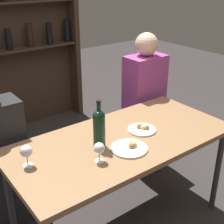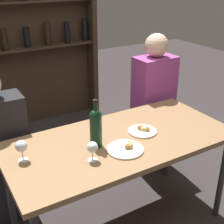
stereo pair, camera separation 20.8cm
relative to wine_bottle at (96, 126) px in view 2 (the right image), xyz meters
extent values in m
plane|color=#332D2D|center=(0.18, 0.00, -0.88)|extent=(10.00, 10.00, 0.00)
cube|color=olive|center=(0.18, 0.00, -0.16)|extent=(1.52, 0.73, 0.04)
cylinder|color=#2D2D30|center=(0.88, -0.31, -0.53)|extent=(0.04, 0.04, 0.70)
cylinder|color=#2D2D30|center=(-0.52, 0.30, -0.53)|extent=(0.04, 0.04, 0.70)
cylinder|color=#2D2D30|center=(0.88, 0.30, -0.53)|extent=(0.04, 0.04, 0.70)
cube|color=#38281C|center=(0.18, 2.05, 0.16)|extent=(1.61, 0.02, 2.09)
cube|color=#38281C|center=(0.99, 1.94, 0.16)|extent=(0.06, 0.18, 2.09)
cube|color=#38281C|center=(0.18, 1.94, 0.07)|extent=(1.53, 0.18, 0.02)
cylinder|color=black|center=(-0.06, 1.94, 0.19)|extent=(0.07, 0.07, 0.23)
cylinder|color=black|center=(0.18, 1.95, 0.19)|extent=(0.07, 0.07, 0.22)
cylinder|color=black|center=(0.42, 1.94, 0.21)|extent=(0.07, 0.07, 0.26)
cylinder|color=black|center=(0.66, 1.93, 0.20)|extent=(0.07, 0.07, 0.24)
cylinder|color=black|center=(0.90, 1.95, 0.21)|extent=(0.07, 0.07, 0.26)
cube|color=#38281C|center=(0.18, 1.94, 0.56)|extent=(1.53, 0.18, 0.02)
cylinder|color=black|center=(0.00, 0.00, -0.03)|extent=(0.08, 0.08, 0.21)
sphere|color=black|center=(0.00, 0.00, 0.07)|extent=(0.08, 0.08, 0.08)
cylinder|color=black|center=(0.00, 0.00, 0.12)|extent=(0.03, 0.03, 0.09)
cylinder|color=black|center=(0.00, 0.00, 0.17)|extent=(0.03, 0.03, 0.01)
cylinder|color=silver|center=(-0.44, 0.07, -0.14)|extent=(0.06, 0.06, 0.00)
cylinder|color=silver|center=(-0.44, 0.07, -0.10)|extent=(0.01, 0.01, 0.07)
sphere|color=silver|center=(-0.44, 0.07, -0.04)|extent=(0.07, 0.07, 0.07)
cylinder|color=silver|center=(-0.10, -0.14, -0.14)|extent=(0.06, 0.06, 0.00)
cylinder|color=silver|center=(-0.10, -0.14, -0.10)|extent=(0.01, 0.01, 0.07)
sphere|color=silver|center=(-0.10, -0.14, -0.05)|extent=(0.07, 0.07, 0.07)
cylinder|color=silver|center=(0.36, 0.00, -0.13)|extent=(0.20, 0.20, 0.01)
sphere|color=#C67038|center=(0.38, -0.02, -0.12)|extent=(0.03, 0.03, 0.03)
sphere|color=#99B256|center=(0.38, -0.02, -0.12)|extent=(0.04, 0.04, 0.04)
sphere|color=#C67038|center=(0.38, -0.02, -0.12)|extent=(0.04, 0.04, 0.04)
sphere|color=#C67038|center=(0.36, 0.02, -0.12)|extent=(0.04, 0.04, 0.04)
sphere|color=#E5BC66|center=(0.36, 0.00, -0.12)|extent=(0.03, 0.03, 0.03)
cylinder|color=silver|center=(0.13, -0.14, -0.13)|extent=(0.23, 0.23, 0.01)
sphere|color=gold|center=(0.18, -0.11, -0.12)|extent=(0.03, 0.03, 0.03)
sphere|color=#C67038|center=(0.15, -0.15, -0.12)|extent=(0.04, 0.04, 0.04)
sphere|color=#E5BC66|center=(0.16, -0.14, -0.11)|extent=(0.04, 0.04, 0.04)
cube|color=#26262B|center=(-0.52, 0.53, -0.66)|extent=(0.39, 0.22, 0.45)
cube|color=#26262B|center=(0.87, 0.53, -0.66)|extent=(0.32, 0.22, 0.45)
cube|color=#9E3F8C|center=(0.87, 0.53, -0.12)|extent=(0.36, 0.22, 0.63)
sphere|color=beige|center=(0.87, 0.53, 0.30)|extent=(0.20, 0.20, 0.20)
camera|label=1|loc=(-0.96, -1.40, 0.88)|focal=50.00mm
camera|label=2|loc=(-0.79, -1.51, 0.88)|focal=50.00mm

